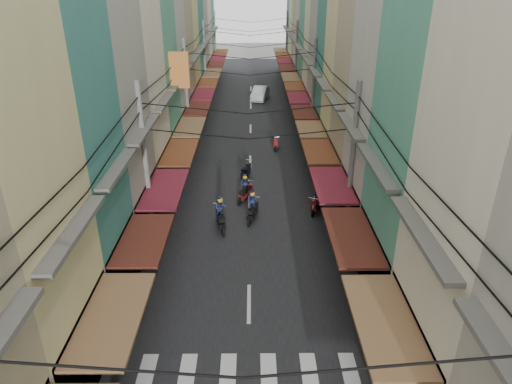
{
  "coord_description": "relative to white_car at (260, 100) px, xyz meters",
  "views": [
    {
      "loc": [
        0.17,
        -17.14,
        12.34
      ],
      "look_at": [
        0.34,
        3.25,
        2.66
      ],
      "focal_mm": 32.0,
      "sensor_mm": 36.0,
      "label": 1
    }
  ],
  "objects": [
    {
      "name": "ground",
      "position": [
        -1.0,
        -32.6,
        0.0
      ],
      "size": [
        160.0,
        160.0,
        0.0
      ],
      "primitive_type": "plane",
      "color": "slate",
      "rests_on": "ground"
    },
    {
      "name": "road",
      "position": [
        -1.0,
        -12.6,
        0.01
      ],
      "size": [
        10.0,
        80.0,
        0.02
      ],
      "primitive_type": "cube",
      "color": "black",
      "rests_on": "ground"
    },
    {
      "name": "sidewalk_left",
      "position": [
        -7.5,
        -12.6,
        0.03
      ],
      "size": [
        3.0,
        80.0,
        0.06
      ],
      "primitive_type": "cube",
      "color": "gray",
      "rests_on": "ground"
    },
    {
      "name": "sidewalk_right",
      "position": [
        5.5,
        -12.6,
        0.03
      ],
      "size": [
        3.0,
        80.0,
        0.06
      ],
      "primitive_type": "cube",
      "color": "gray",
      "rests_on": "ground"
    },
    {
      "name": "crosswalk",
      "position": [
        -1.0,
        -38.6,
        0.03
      ],
      "size": [
        7.55,
        2.4,
        0.01
      ],
      "color": "silver",
      "rests_on": "ground"
    },
    {
      "name": "building_row_left",
      "position": [
        -8.92,
        -16.04,
        9.78
      ],
      "size": [
        7.8,
        67.67,
        23.7
      ],
      "color": "#BCB7AC",
      "rests_on": "ground"
    },
    {
      "name": "building_row_right",
      "position": [
        6.92,
        -16.16,
        9.41
      ],
      "size": [
        7.8,
        68.98,
        22.59
      ],
      "color": "#3A8075",
      "rests_on": "ground"
    },
    {
      "name": "utility_poles",
      "position": [
        -1.0,
        -17.59,
        6.59
      ],
      "size": [
        10.2,
        66.13,
        8.2
      ],
      "color": "slate",
      "rests_on": "ground"
    },
    {
      "name": "white_car",
      "position": [
        0.0,
        0.0,
        0.0
      ],
      "size": [
        5.2,
        2.81,
        1.74
      ],
      "primitive_type": "imported",
      "rotation": [
        0.0,
        0.0,
        -0.18
      ],
      "color": "silver",
      "rests_on": "ground"
    },
    {
      "name": "bicycle",
      "position": [
        4.5,
        -29.73,
        0.0
      ],
      "size": [
        1.76,
        1.24,
        1.13
      ],
      "primitive_type": "imported",
      "rotation": [
        0.0,
        0.0,
        1.15
      ],
      "color": "black",
      "rests_on": "ground"
    },
    {
      "name": "moving_scooters",
      "position": [
        -0.8,
        -25.18,
        0.54
      ],
      "size": [
        5.8,
        14.6,
        1.94
      ],
      "color": "black",
      "rests_on": "ground"
    },
    {
      "name": "parked_scooters",
      "position": [
        2.9,
        -36.38,
        0.45
      ],
      "size": [
        13.34,
        12.38,
        0.95
      ],
      "color": "black",
      "rests_on": "ground"
    },
    {
      "name": "pedestrians",
      "position": [
        -5.56,
        -28.94,
        1.03
      ],
      "size": [
        13.5,
        23.91,
        2.13
      ],
      "color": "black",
      "rests_on": "ground"
    },
    {
      "name": "market_umbrella",
      "position": [
        6.02,
        -38.88,
        2.06
      ],
      "size": [
        2.22,
        2.22,
        2.34
      ],
      "color": "#B2B2B7",
      "rests_on": "ground"
    },
    {
      "name": "traffic_sign",
      "position": [
        4.55,
        -36.48,
        2.13
      ],
      "size": [
        0.1,
        0.64,
        2.92
      ],
      "color": "slate",
      "rests_on": "ground"
    }
  ]
}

